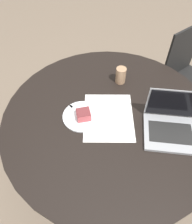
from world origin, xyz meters
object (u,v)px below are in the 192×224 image
chair (187,80)px  plate (82,116)px  coffee_glass (121,75)px  laptop (171,126)px

chair → plate: (-0.81, 0.74, 0.28)m
plate → coffee_glass: size_ratio=2.08×
coffee_glass → laptop: (-0.35, -0.34, -0.02)m
chair → plate: bearing=-1.2°
plate → coffee_glass: coffee_glass is taller
coffee_glass → chair: bearing=-50.9°
laptop → coffee_glass: bearing=-51.1°
coffee_glass → laptop: size_ratio=0.35×
coffee_glass → laptop: bearing=-135.6°
plate → laptop: (0.01, -0.52, 0.03)m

